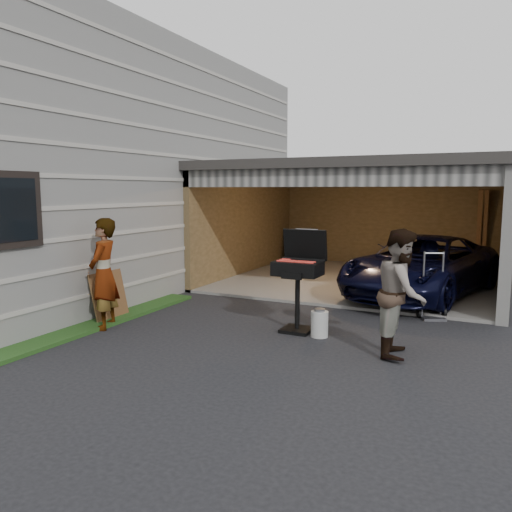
# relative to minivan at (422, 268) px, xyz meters

# --- Properties ---
(ground) EXTENTS (80.00, 80.00, 0.00)m
(ground) POSITION_rel_minivan_xyz_m (-2.35, -5.22, -0.63)
(ground) COLOR black
(ground) RESTS_ON ground
(house) EXTENTS (7.00, 11.00, 5.50)m
(house) POSITION_rel_minivan_xyz_m (-8.35, -1.22, 2.12)
(house) COLOR #474744
(house) RESTS_ON ground
(groundcover_strip) EXTENTS (0.50, 8.00, 0.06)m
(groundcover_strip) POSITION_rel_minivan_xyz_m (-4.60, -6.22, -0.60)
(groundcover_strip) COLOR #193814
(groundcover_strip) RESTS_ON ground
(garage) EXTENTS (6.80, 6.30, 2.90)m
(garage) POSITION_rel_minivan_xyz_m (-1.59, 1.57, 1.24)
(garage) COLOR #605E59
(garage) RESTS_ON ground
(minivan) EXTENTS (3.14, 4.90, 1.26)m
(minivan) POSITION_rel_minivan_xyz_m (0.00, 0.00, 0.00)
(minivan) COLOR black
(minivan) RESTS_ON ground
(woman) EXTENTS (0.64, 0.78, 1.83)m
(woman) POSITION_rel_minivan_xyz_m (-4.39, -4.75, 0.29)
(woman) COLOR silver
(woman) RESTS_ON ground
(man) EXTENTS (0.74, 0.91, 1.76)m
(man) POSITION_rel_minivan_xyz_m (0.25, -4.01, 0.25)
(man) COLOR #402719
(man) RESTS_ON ground
(bbq_grill) EXTENTS (0.74, 0.65, 1.64)m
(bbq_grill) POSITION_rel_minivan_xyz_m (-1.45, -3.51, 0.35)
(bbq_grill) COLOR black
(bbq_grill) RESTS_ON ground
(propane_tank) EXTENTS (0.33, 0.33, 0.40)m
(propane_tank) POSITION_rel_minivan_xyz_m (-1.03, -3.67, -0.43)
(propane_tank) COLOR beige
(propane_tank) RESTS_ON ground
(plywood_panel) EXTENTS (0.22, 0.78, 0.86)m
(plywood_panel) POSITION_rel_minivan_xyz_m (-4.69, -4.32, -0.20)
(plywood_panel) COLOR #54351C
(plywood_panel) RESTS_ON ground
(hand_truck) EXTENTS (0.55, 0.51, 1.20)m
(hand_truck) POSITION_rel_minivan_xyz_m (0.43, -1.75, -0.40)
(hand_truck) COLOR gray
(hand_truck) RESTS_ON ground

